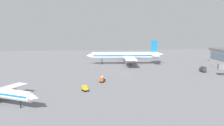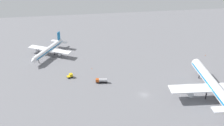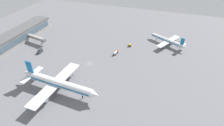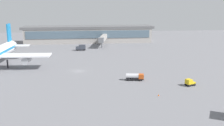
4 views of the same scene
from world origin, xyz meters
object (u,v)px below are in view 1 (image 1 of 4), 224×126
object	(u,v)px
airplane_taxiing	(126,56)
fuel_truck	(102,79)
safety_cone_near_gate	(67,84)
safety_cone_mid_apron	(65,61)
baggage_tug	(85,88)
catering_truck	(203,69)

from	to	relation	value
airplane_taxiing	fuel_truck	xyz separation A→B (m)	(-54.40, 20.65, -4.90)
safety_cone_near_gate	safety_cone_mid_apron	bearing A→B (deg)	5.69
baggage_tug	catering_truck	world-z (taller)	catering_truck
fuel_truck	safety_cone_near_gate	distance (m)	17.29
safety_cone_near_gate	safety_cone_mid_apron	world-z (taller)	same
fuel_truck	baggage_tug	bearing A→B (deg)	-16.96
catering_truck	safety_cone_near_gate	world-z (taller)	catering_truck
catering_truck	airplane_taxiing	bearing A→B (deg)	50.13
catering_truck	fuel_truck	bearing A→B (deg)	107.56
safety_cone_mid_apron	baggage_tug	bearing A→B (deg)	-169.78
fuel_truck	catering_truck	xyz separation A→B (m)	(19.25, -62.20, 0.31)
airplane_taxiing	fuel_truck	distance (m)	58.40
fuel_truck	catering_truck	size ratio (longest dim) A/B	1.16
safety_cone_near_gate	fuel_truck	bearing A→B (deg)	-76.69
airplane_taxiing	fuel_truck	size ratio (longest dim) A/B	8.72
fuel_truck	airplane_taxiing	bearing A→B (deg)	168.11
safety_cone_near_gate	airplane_taxiing	bearing A→B (deg)	-32.67
baggage_tug	safety_cone_near_gate	world-z (taller)	baggage_tug
catering_truck	safety_cone_mid_apron	bearing A→B (deg)	58.78
safety_cone_near_gate	safety_cone_mid_apron	distance (m)	76.85
airplane_taxiing	catering_truck	size ratio (longest dim) A/B	10.13
baggage_tug	catering_truck	size ratio (longest dim) A/B	0.66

